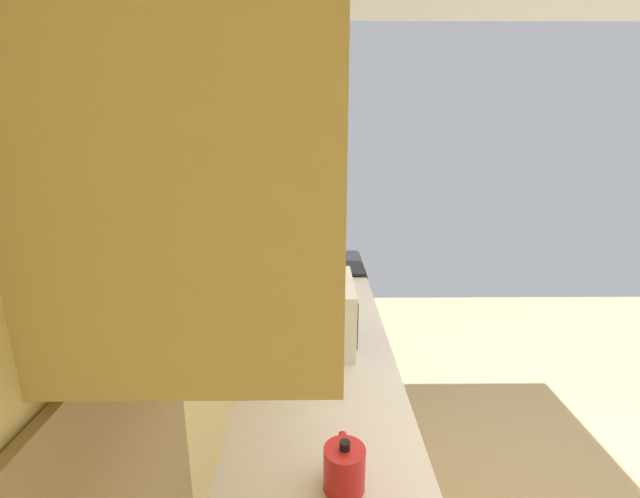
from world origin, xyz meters
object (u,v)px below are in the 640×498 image
oven_range (319,316)px  bowl (329,293)px  microwave (315,311)px  kettle (344,468)px

oven_range → bowl: 0.80m
microwave → bowl: microwave is taller
bowl → kettle: 1.42m
oven_range → kettle: oven_range is taller
oven_range → microwave: (-1.20, 0.03, 0.58)m
bowl → kettle: bearing=180.0°
microwave → bowl: (0.54, -0.08, -0.12)m
bowl → microwave: bearing=171.6°
bowl → oven_range: bearing=4.6°
bowl → kettle: kettle is taller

